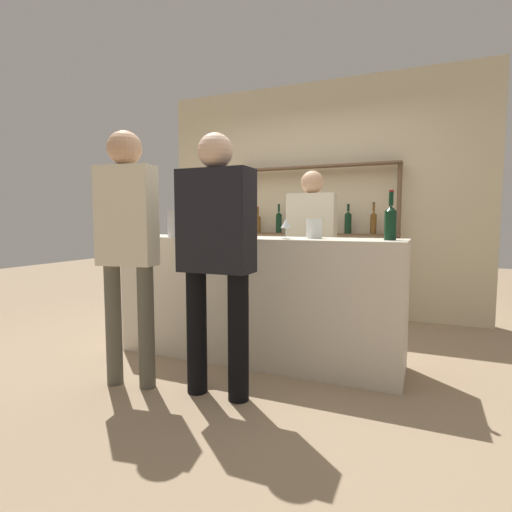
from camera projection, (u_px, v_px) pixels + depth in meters
ground_plane at (256, 358)px, 3.33m from camera, size 16.00×16.00×0.00m
bar_counter at (256, 299)px, 3.29m from camera, size 2.34×0.56×1.01m
back_wall at (316, 200)px, 4.92m from camera, size 3.94×0.12×2.80m
back_shelf at (313, 218)px, 4.78m from camera, size 2.01×0.18×1.79m
counter_bottle_0 at (390, 221)px, 2.80m from camera, size 0.08×0.08×0.35m
counter_bottle_1 at (193, 219)px, 3.55m from camera, size 0.08×0.08×0.38m
counter_bottle_2 at (235, 220)px, 3.27m from camera, size 0.08×0.08×0.35m
wine_glass at (286, 224)px, 2.98m from camera, size 0.08×0.08×0.15m
ice_bucket at (181, 223)px, 3.41m from camera, size 0.24×0.24×0.23m
cork_jar at (314, 229)px, 3.08m from camera, size 0.12×0.12×0.15m
server_behind_counter at (311, 242)px, 3.77m from camera, size 0.45×0.21×1.61m
customer_left at (127, 235)px, 2.69m from camera, size 0.42×0.24×1.74m
customer_center at (216, 246)px, 2.53m from camera, size 0.48×0.22×1.69m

